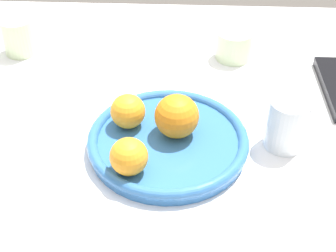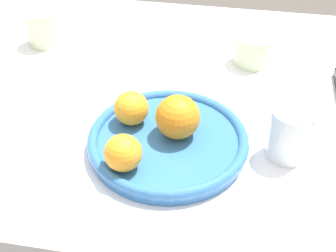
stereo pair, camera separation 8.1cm
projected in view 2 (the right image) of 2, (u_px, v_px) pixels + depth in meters
The scene contains 8 objects.
table at pixel (173, 208), 1.21m from camera, with size 1.57×0.84×0.74m.
fruit_platter at pixel (168, 141), 0.83m from camera, with size 0.29×0.29×0.03m.
orange_0 at pixel (178, 117), 0.81m from camera, with size 0.08×0.08×0.08m.
orange_1 at pixel (123, 153), 0.75m from camera, with size 0.06×0.06×0.06m.
orange_2 at pixel (131, 108), 0.85m from camera, with size 0.06×0.06×0.06m.
water_glass at pixel (289, 134), 0.80m from camera, with size 0.07×0.07×0.10m.
cup_1 at pixel (43, 28), 1.11m from camera, with size 0.08×0.08×0.08m.
cup_2 at pixel (252, 50), 1.05m from camera, with size 0.08×0.08×0.07m.
Camera 2 is at (0.13, -0.79, 1.30)m, focal length 50.00 mm.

